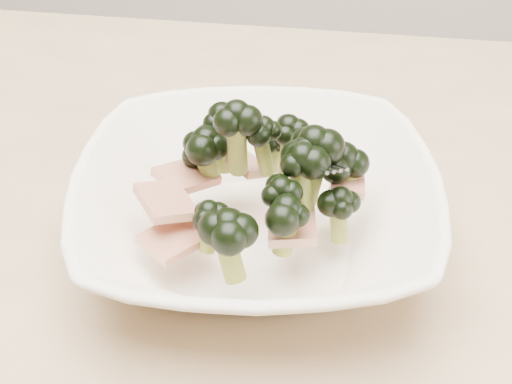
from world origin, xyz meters
TOP-DOWN VIEW (x-y plane):
  - dining_table at (0.00, 0.00)m, footprint 1.20×0.80m
  - broccoli_dish at (0.10, -0.01)m, footprint 0.32×0.32m

SIDE VIEW (x-z plane):
  - dining_table at x=0.00m, z-range 0.28..1.03m
  - broccoli_dish at x=0.10m, z-range 0.73..0.85m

